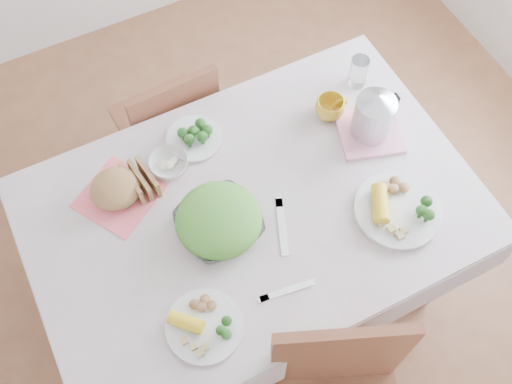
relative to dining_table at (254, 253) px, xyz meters
name	(u,v)px	position (x,y,z in m)	size (l,w,h in m)	color
floor	(254,286)	(0.00, 0.00, -0.38)	(3.60, 3.60, 0.00)	brown
dining_table	(254,253)	(0.00, 0.00, 0.00)	(1.40, 0.90, 0.75)	brown
tablecloth	(253,208)	(0.00, 0.00, 0.38)	(1.50, 1.00, 0.01)	beige
chair_far	(164,116)	(-0.07, 0.71, 0.09)	(0.39, 0.39, 0.85)	brown
salad_bowl	(219,224)	(-0.14, -0.02, 0.42)	(0.27, 0.27, 0.07)	white
dinner_plate_left	(205,327)	(-0.32, -0.30, 0.40)	(0.24, 0.24, 0.02)	white
dinner_plate_right	(397,210)	(0.42, -0.23, 0.40)	(0.29, 0.29, 0.02)	white
broccoli_plate	(194,139)	(-0.07, 0.34, 0.40)	(0.20, 0.20, 0.02)	beige
napkin	(119,196)	(-0.39, 0.24, 0.39)	(0.24, 0.24, 0.00)	#FF656F
bread_loaf	(116,188)	(-0.39, 0.24, 0.45)	(0.17, 0.16, 0.10)	olive
fruit_bowl	(169,164)	(-0.19, 0.27, 0.41)	(0.14, 0.14, 0.04)	white
yellow_mug	(330,108)	(0.42, 0.22, 0.43)	(0.11, 0.11, 0.08)	gold
glass_tumbler	(358,72)	(0.59, 0.30, 0.45)	(0.07, 0.07, 0.13)	white
pink_tray	(369,131)	(0.51, 0.08, 0.40)	(0.22, 0.22, 0.02)	pink
electric_kettle	(374,113)	(0.51, 0.08, 0.51)	(0.14, 0.14, 0.20)	#B2B5BA
fork_right	(282,227)	(0.05, -0.11, 0.39)	(0.02, 0.21, 0.00)	silver
knife	(287,290)	(-0.04, -0.31, 0.39)	(0.02, 0.18, 0.00)	silver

